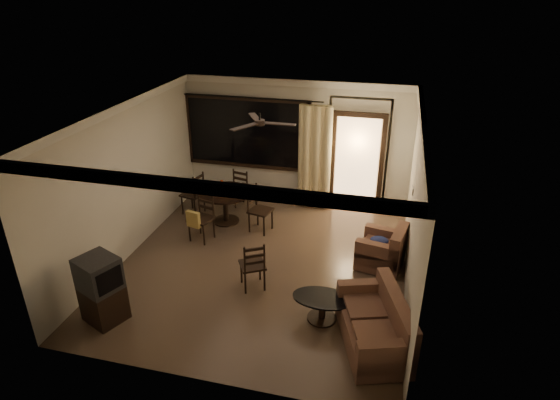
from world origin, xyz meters
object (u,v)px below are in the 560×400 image
(dining_chair_west, at_px, (194,201))
(dining_chair_north, at_px, (245,195))
(dining_chair_east, at_px, (260,218))
(tv_cabinet, at_px, (101,289))
(dining_chair_south, at_px, (201,226))
(coffee_table, at_px, (322,305))
(dining_table, at_px, (225,198))
(sofa, at_px, (377,327))
(armchair, at_px, (384,251))
(side_chair, at_px, (253,273))

(dining_chair_west, bearing_deg, dining_chair_north, 133.24)
(dining_chair_east, bearing_deg, tv_cabinet, 168.55)
(dining_chair_south, distance_m, coffee_table, 3.23)
(dining_table, distance_m, dining_chair_east, 0.87)
(dining_chair_north, bearing_deg, dining_table, 90.14)
(dining_table, bearing_deg, dining_chair_north, 76.48)
(dining_chair_south, height_order, dining_chair_north, same)
(dining_chair_west, height_order, coffee_table, dining_chair_west)
(dining_chair_west, distance_m, sofa, 5.21)
(dining_chair_north, bearing_deg, armchair, 165.16)
(dining_table, xyz_separation_m, sofa, (3.31, -2.98, -0.23))
(dining_chair_north, bearing_deg, dining_chair_east, 136.76)
(dining_chair_west, relative_size, tv_cabinet, 0.89)
(tv_cabinet, relative_size, armchair, 1.18)
(tv_cabinet, height_order, side_chair, tv_cabinet)
(tv_cabinet, relative_size, coffee_table, 1.17)
(sofa, bearing_deg, dining_chair_west, 124.17)
(tv_cabinet, bearing_deg, dining_chair_north, 101.52)
(dining_chair_north, height_order, coffee_table, dining_chair_north)
(dining_chair_west, height_order, sofa, dining_chair_west)
(dining_chair_south, xyz_separation_m, armchair, (3.51, -0.10, 0.01))
(dining_chair_south, height_order, side_chair, dining_chair_south)
(dining_table, relative_size, sofa, 0.68)
(sofa, bearing_deg, armchair, 71.94)
(dining_chair_south, bearing_deg, side_chair, -27.60)
(dining_chair_south, bearing_deg, dining_table, 89.88)
(dining_chair_north, bearing_deg, sofa, 143.54)
(tv_cabinet, distance_m, sofa, 4.03)
(dining_chair_south, xyz_separation_m, coffee_table, (2.69, -1.79, -0.04))
(dining_chair_south, distance_m, tv_cabinet, 2.63)
(coffee_table, bearing_deg, tv_cabinet, -166.21)
(dining_chair_east, bearing_deg, side_chair, -153.74)
(dining_chair_south, bearing_deg, tv_cabinet, -87.09)
(sofa, distance_m, armchair, 2.05)
(dining_table, height_order, dining_chair_north, dining_chair_north)
(dining_chair_north, bearing_deg, tv_cabinet, 91.79)
(dining_chair_north, xyz_separation_m, side_chair, (1.05, -2.86, -0.02))
(dining_chair_west, height_order, armchair, dining_chair_west)
(dining_chair_east, bearing_deg, dining_chair_north, 46.76)
(dining_table, relative_size, side_chair, 1.23)
(dining_table, bearing_deg, sofa, -41.98)
(dining_chair_east, height_order, side_chair, dining_chair_east)
(dining_table, height_order, dining_chair_east, dining_chair_east)
(armchair, bearing_deg, tv_cabinet, -136.78)
(side_chair, bearing_deg, dining_table, -89.24)
(dining_chair_west, bearing_deg, sofa, 66.07)
(dining_table, distance_m, coffee_table, 3.63)
(dining_chair_west, bearing_deg, armchair, 88.35)
(tv_cabinet, bearing_deg, coffee_table, 37.18)
(dining_chair_east, relative_size, side_chair, 1.06)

